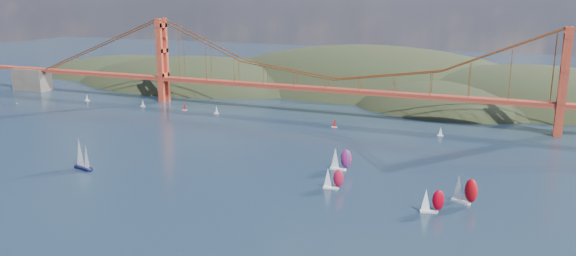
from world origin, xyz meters
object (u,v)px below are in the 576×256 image
(sloop_navy, at_px, (82,154))
(racer_0, at_px, (333,178))
(racer_rwb, at_px, (340,159))
(racer_1, at_px, (432,200))
(racer_2, at_px, (464,189))

(sloop_navy, distance_m, racer_0, 104.78)
(racer_0, height_order, racer_rwb, racer_rwb)
(racer_rwb, bearing_deg, racer_1, -38.38)
(racer_1, bearing_deg, sloop_navy, 164.41)
(racer_0, xyz_separation_m, racer_1, (37.59, -9.51, 0.11))
(racer_1, bearing_deg, racer_2, 36.18)
(racer_0, height_order, racer_1, racer_1)
(sloop_navy, bearing_deg, racer_0, 23.77)
(racer_2, bearing_deg, racer_0, -150.71)
(sloop_navy, height_order, racer_0, sloop_navy)
(racer_0, xyz_separation_m, racer_rwb, (-4.24, 22.83, 0.69))
(racer_0, relative_size, racer_2, 0.82)
(sloop_navy, xyz_separation_m, racer_0, (103.36, 17.03, -2.36))
(racer_2, xyz_separation_m, racer_rwb, (-50.93, 19.44, -0.24))
(sloop_navy, xyz_separation_m, racer_rwb, (99.12, 39.86, -1.67))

